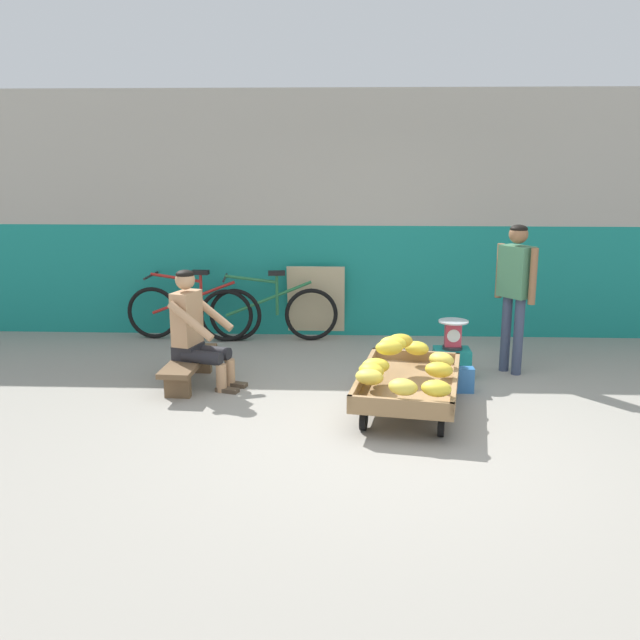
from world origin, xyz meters
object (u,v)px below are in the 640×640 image
Objects in this scene: weighing_scale at (453,334)px; customer_adult at (515,282)px; sign_board at (316,301)px; shopping_bag at (464,380)px; vendor_seated at (195,329)px; bicycle_far_left at (269,312)px; banana_cart at (408,385)px; plastic_crate at (452,363)px; bicycle_near_left at (193,311)px; low_bench at (189,365)px.

customer_adult is (0.63, 0.20, 0.50)m from weighing_scale.
sign_board is 2.54m from shopping_bag.
bicycle_far_left is at bearing 73.03° from vendor_seated.
weighing_scale is (0.51, 0.98, 0.21)m from banana_cart.
vendor_seated is 2.62m from shopping_bag.
bicycle_near_left is (-2.92, 1.36, 0.20)m from plastic_crate.
sign_board is (-1.45, 1.58, -0.01)m from weighing_scale.
vendor_seated is 2.55m from weighing_scale.
bicycle_near_left is 1.00× the size of bicycle_far_left.
vendor_seated reaches higher than sign_board.
plastic_crate is at bearing 97.61° from shopping_bag.
banana_cart is at bearing -17.53° from vendor_seated.
bicycle_near_left is 1.49m from sign_board.
vendor_seated is 3.23m from customer_adult.
vendor_seated reaches higher than plastic_crate.
banana_cart is 3.36m from bicycle_near_left.
banana_cart is 2.13m from vendor_seated.
bicycle_far_left is (0.60, 1.66, 0.15)m from low_bench.
bicycle_far_left is 1.08× the size of customer_adult.
bicycle_far_left is (-2.01, 1.33, -0.10)m from weighing_scale.
banana_cart is at bearing -136.45° from shopping_bag.
banana_cart is 2.74m from sign_board.
banana_cart reaches higher than shopping_bag.
vendor_seated reaches higher than weighing_scale.
banana_cart is at bearing -44.23° from bicycle_near_left.
bicycle_far_left reaches higher than shopping_bag.
sign_board is (0.56, 0.25, 0.09)m from bicycle_far_left.
shopping_bag is (1.51, -2.02, -0.32)m from sign_board.
shopping_bag is (2.58, -0.09, -0.45)m from vendor_seated.
sign_board is (1.47, 0.22, 0.09)m from bicycle_near_left.
banana_cart is at bearing -117.58° from plastic_crate.
shopping_bag is at bearing -31.11° from bicycle_near_left.
bicycle_near_left and bicycle_far_left have the same top height.
vendor_seated is at bearing -76.84° from bicycle_near_left.
customer_adult reaches higher than low_bench.
weighing_scale is (2.61, 0.32, 0.25)m from low_bench.
vendor_seated is at bearing 178.01° from shopping_bag.
shopping_bag is (-0.57, -0.64, -0.83)m from customer_adult.
bicycle_far_left reaches higher than low_bench.
customer_adult is (3.16, 0.55, 0.38)m from vendor_seated.
bicycle_near_left is 3.79m from customer_adult.
sign_board is at bearing 60.97° from vendor_seated.
customer_adult reaches higher than banana_cart.
shopping_bag is (2.67, -0.12, -0.08)m from low_bench.
bicycle_far_left is (-1.49, 2.32, 0.11)m from banana_cart.
low_bench is 0.67× the size of bicycle_far_left.
bicycle_near_left is 1.87× the size of sign_board.
customer_adult is at bearing -23.27° from bicycle_far_left.
bicycle_near_left reaches higher than plastic_crate.
low_bench is at bearing -109.83° from bicycle_far_left.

